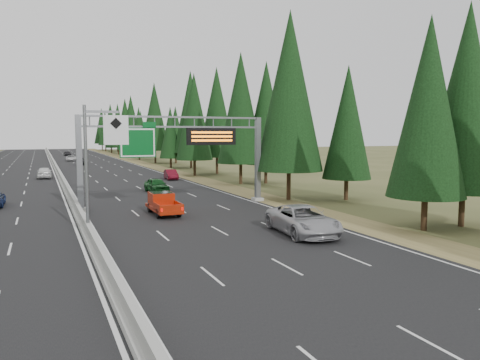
# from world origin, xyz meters

# --- Properties ---
(road) EXTENTS (32.00, 260.00, 0.08)m
(road) POSITION_xyz_m (0.00, 80.00, 0.04)
(road) COLOR black
(road) RESTS_ON ground
(shoulder_right) EXTENTS (3.60, 260.00, 0.06)m
(shoulder_right) POSITION_xyz_m (17.80, 80.00, 0.03)
(shoulder_right) COLOR olive
(shoulder_right) RESTS_ON ground
(median_barrier) EXTENTS (0.70, 260.00, 0.85)m
(median_barrier) POSITION_xyz_m (0.00, 80.00, 0.41)
(median_barrier) COLOR gray
(median_barrier) RESTS_ON road
(sign_gantry) EXTENTS (16.75, 0.98, 7.80)m
(sign_gantry) POSITION_xyz_m (8.92, 34.88, 5.27)
(sign_gantry) COLOR slate
(sign_gantry) RESTS_ON road
(hov_sign_pole) EXTENTS (2.80, 0.50, 8.00)m
(hov_sign_pole) POSITION_xyz_m (0.58, 24.97, 4.72)
(hov_sign_pole) COLOR slate
(hov_sign_pole) RESTS_ON road
(tree_row_right) EXTENTS (11.99, 241.43, 18.87)m
(tree_row_right) POSITION_xyz_m (22.19, 72.91, 9.35)
(tree_row_right) COLOR black
(tree_row_right) RESTS_ON ground
(silver_minivan) EXTENTS (3.51, 6.63, 1.78)m
(silver_minivan) POSITION_xyz_m (12.45, 20.46, 0.97)
(silver_minivan) COLOR #A2A2A7
(silver_minivan) RESTS_ON road
(red_pickup) EXTENTS (1.82, 5.10, 1.66)m
(red_pickup) POSITION_xyz_m (6.19, 31.39, 1.00)
(red_pickup) COLOR black
(red_pickup) RESTS_ON road
(car_ahead_green) EXTENTS (2.19, 4.60, 1.52)m
(car_ahead_green) POSITION_xyz_m (8.96, 45.29, 0.84)
(car_ahead_green) COLOR #12511B
(car_ahead_green) RESTS_ON road
(car_ahead_dkred) EXTENTS (1.80, 4.29, 1.38)m
(car_ahead_dkred) POSITION_xyz_m (14.07, 58.57, 0.77)
(car_ahead_dkred) COLOR #5D0D1A
(car_ahead_dkred) RESTS_ON road
(car_ahead_dkgrey) EXTENTS (2.04, 4.70, 1.35)m
(car_ahead_dkgrey) POSITION_xyz_m (5.22, 96.60, 0.75)
(car_ahead_dkgrey) COLOR black
(car_ahead_dkgrey) RESTS_ON road
(car_ahead_white) EXTENTS (2.60, 4.98, 1.34)m
(car_ahead_white) POSITION_xyz_m (4.15, 112.00, 0.75)
(car_ahead_white) COLOR silver
(car_ahead_white) RESTS_ON road
(car_ahead_far) EXTENTS (2.09, 4.32, 1.42)m
(car_ahead_far) POSITION_xyz_m (4.83, 140.24, 0.79)
(car_ahead_far) COLOR black
(car_ahead_far) RESTS_ON road
(car_onc_white) EXTENTS (2.09, 4.86, 1.63)m
(car_onc_white) POSITION_xyz_m (-2.06, 67.48, 0.90)
(car_onc_white) COLOR silver
(car_onc_white) RESTS_ON road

